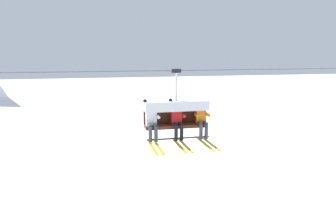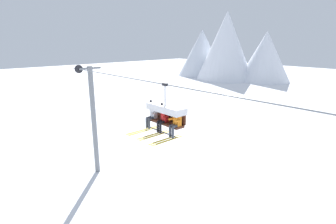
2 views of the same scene
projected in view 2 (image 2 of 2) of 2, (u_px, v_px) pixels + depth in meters
The scene contains 10 objects.
ground_plane at pixel (158, 216), 15.05m from camera, with size 200.00×200.00×0.00m, color white.
mountain_peak_west at pixel (202, 53), 75.23m from camera, with size 13.31×13.31×12.86m.
mountain_peak_central at pixel (226, 46), 66.77m from camera, with size 14.60×14.60×17.05m.
mountain_peak_east at pixel (265, 57), 64.32m from camera, with size 12.55×12.55×12.10m.
lift_tower_near at pixel (93, 119), 19.12m from camera, with size 0.36×1.88×8.19m.
lift_cable at pixel (156, 83), 11.80m from camera, with size 18.39×0.05×0.05m.
chairlift_chair at pixel (166, 111), 11.74m from camera, with size 2.03×0.74×2.15m.
skier_white at pixel (151, 115), 12.25m from camera, with size 0.48×1.70×1.34m.
skier_red at pixel (163, 118), 11.68m from camera, with size 0.48×1.70×1.34m.
skier_orange at pixel (175, 123), 11.10m from camera, with size 0.46×1.70×1.23m.
Camera 2 is at (9.98, -8.28, 9.73)m, focal length 28.00 mm.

